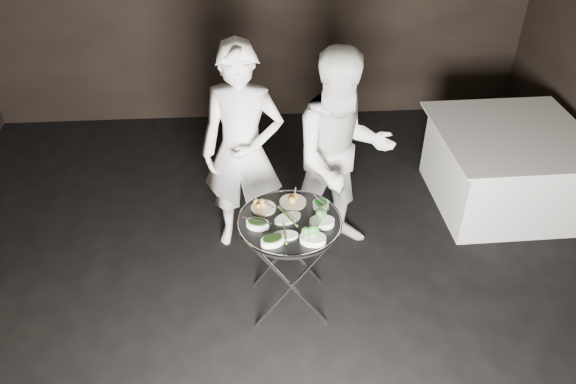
{
  "coord_description": "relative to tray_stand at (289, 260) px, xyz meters",
  "views": [
    {
      "loc": [
        -0.07,
        -2.52,
        3.24
      ],
      "look_at": [
        0.15,
        0.61,
        0.95
      ],
      "focal_mm": 35.0,
      "sensor_mm": 36.0,
      "label": 1
    }
  ],
  "objects": [
    {
      "name": "dining_table",
      "position": [
        2.07,
        1.17,
        -0.07
      ],
      "size": [
        1.32,
        1.32,
        0.75
      ],
      "rotation": [
        0.0,
        0.0,
        0.02
      ],
      "color": "white",
      "rests_on": "floor"
    },
    {
      "name": "potato_plate_a",
      "position": [
        -0.17,
        0.15,
        0.39
      ],
      "size": [
        0.18,
        0.18,
        0.06
      ],
      "rotation": [
        0.0,
        0.0,
        0.32
      ],
      "color": "beige",
      "rests_on": "serving_tray"
    },
    {
      "name": "serving_tray",
      "position": [
        -0.0,
        0.0,
        0.36
      ],
      "size": [
        0.73,
        0.73,
        0.04
      ],
      "color": "black",
      "rests_on": "tray_stand"
    },
    {
      "name": "greens_bowl",
      "position": [
        0.23,
        0.14,
        0.4
      ],
      "size": [
        0.12,
        0.12,
        0.07
      ],
      "rotation": [
        0.0,
        0.0,
        0.43
      ],
      "color": "silver",
      "rests_on": "serving_tray"
    },
    {
      "name": "broccoli_bowl_b",
      "position": [
        0.14,
        -0.22,
        0.4
      ],
      "size": [
        0.2,
        0.16,
        0.07
      ],
      "rotation": [
        0.0,
        0.0,
        -0.22
      ],
      "color": "silver",
      "rests_on": "serving_tray"
    },
    {
      "name": "serving_utensils",
      "position": [
        0.02,
        0.07,
        0.42
      ],
      "size": [
        0.6,
        0.46,
        0.01
      ],
      "color": "silver",
      "rests_on": "serving_tray"
    },
    {
      "name": "asparagus_plate_b",
      "position": [
        -0.04,
        -0.16,
        0.38
      ],
      "size": [
        0.18,
        0.1,
        0.04
      ],
      "rotation": [
        0.0,
        0.0,
        0.01
      ],
      "color": "silver",
      "rests_on": "serving_tray"
    },
    {
      "name": "floor",
      "position": [
        -0.15,
        -0.46,
        -0.47
      ],
      "size": [
        6.0,
        7.0,
        0.05
      ],
      "primitive_type": "cube",
      "color": "black",
      "rests_on": "ground"
    },
    {
      "name": "waiter_left",
      "position": [
        -0.31,
        0.78,
        0.45
      ],
      "size": [
        0.71,
        0.53,
        1.79
      ],
      "primitive_type": "imported",
      "rotation": [
        0.0,
        0.0,
        -0.16
      ],
      "color": "white",
      "rests_on": "floor"
    },
    {
      "name": "spinach_bowl_b",
      "position": [
        -0.13,
        -0.22,
        0.4
      ],
      "size": [
        0.19,
        0.15,
        0.07
      ],
      "rotation": [
        0.0,
        0.0,
        0.33
      ],
      "color": "silver",
      "rests_on": "serving_tray"
    },
    {
      "name": "asparagus_plate_a",
      "position": [
        -0.01,
        0.02,
        0.38
      ],
      "size": [
        0.23,
        0.19,
        0.04
      ],
      "rotation": [
        0.0,
        0.0,
        0.47
      ],
      "color": "silver",
      "rests_on": "serving_tray"
    },
    {
      "name": "spinach_bowl_a",
      "position": [
        -0.22,
        -0.04,
        0.4
      ],
      "size": [
        0.19,
        0.15,
        0.07
      ],
      "rotation": [
        0.0,
        0.0,
        -0.33
      ],
      "color": "silver",
      "rests_on": "serving_tray"
    },
    {
      "name": "waiter_right",
      "position": [
        0.46,
        0.69,
        0.44
      ],
      "size": [
        0.96,
        0.8,
        1.76
      ],
      "primitive_type": "imported",
      "rotation": [
        0.0,
        0.0,
        0.17
      ],
      "color": "white",
      "rests_on": "floor"
    },
    {
      "name": "potato_plate_b",
      "position": [
        0.04,
        0.2,
        0.4
      ],
      "size": [
        0.2,
        0.2,
        0.07
      ],
      "rotation": [
        0.0,
        0.0,
        0.39
      ],
      "color": "beige",
      "rests_on": "serving_tray"
    },
    {
      "name": "tray_stand",
      "position": [
        0.0,
        0.0,
        0.0
      ],
      "size": [
        0.54,
        0.46,
        0.8
      ],
      "rotation": [
        0.0,
        0.0,
        0.1
      ],
      "color": "silver",
      "rests_on": "floor"
    },
    {
      "name": "broccoli_bowl_a",
      "position": [
        0.22,
        -0.06,
        0.4
      ],
      "size": [
        0.17,
        0.12,
        0.07
      ],
      "rotation": [
        0.0,
        0.0,
        -0.0
      ],
      "color": "silver",
      "rests_on": "serving_tray"
    }
  ]
}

